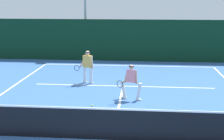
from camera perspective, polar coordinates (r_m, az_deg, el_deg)
ground_plane at (r=10.06m, az=-0.06°, el=-12.30°), size 80.00×80.00×0.00m
court_line_baseline_far at (r=20.68m, az=2.80°, el=0.77°), size 10.81×0.10×0.01m
court_line_service at (r=15.89m, az=2.02°, el=-2.86°), size 8.81×0.10×0.01m
court_line_centre at (r=13.03m, az=1.25°, el=-6.38°), size 0.10×6.40×0.01m
tennis_net at (r=9.86m, az=-0.06°, el=-9.54°), size 11.84×0.09×1.05m
player_near at (r=13.61m, az=3.39°, el=-1.91°), size 1.06×0.82×1.53m
player_far at (r=16.23m, az=-4.36°, el=0.80°), size 0.94×0.90×1.68m
tennis_ball at (r=12.99m, az=-3.57°, el=-6.31°), size 0.07×0.07×0.07m
tennis_ball_extra at (r=16.76m, az=0.85°, el=-1.93°), size 0.07×0.07×0.07m
back_fence_windscreen at (r=22.09m, az=3.03°, el=5.27°), size 22.67×0.12×2.85m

